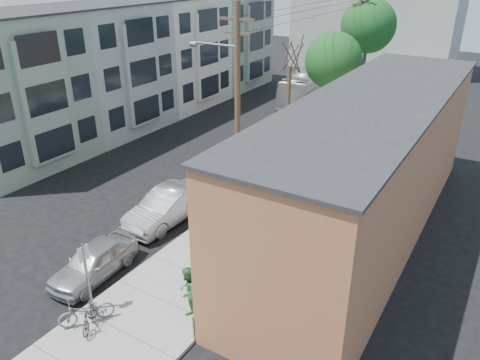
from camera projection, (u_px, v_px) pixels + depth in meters
The scene contains 27 objects.
ground at pixel (148, 227), 22.77m from camera, with size 120.00×120.00×0.00m, color black.
sidewalk at pixel (318, 166), 29.23m from camera, with size 4.50×58.00×0.15m, color gray.
cafe_building at pixel (369, 168), 20.99m from camera, with size 6.60×20.20×6.61m.
apartment_row at pixel (148, 61), 37.24m from camera, with size 6.30×32.00×9.00m.
end_cap_building at pixel (376, 16), 53.60m from camera, with size 18.00×8.00×12.00m, color #A3A39E.
sign_post at pixel (86, 271), 16.49m from camera, with size 0.07×0.45×2.80m.
parking_meter_near at pixel (192, 215), 21.77m from camera, with size 0.14×0.14×1.24m.
parking_meter_far at pixel (283, 152), 29.03m from camera, with size 0.14×0.14×1.24m.
utility_pole_near at pixel (236, 104), 22.70m from camera, with size 3.57×0.28×10.00m.
utility_pole_far at pixel (356, 51), 36.27m from camera, with size 1.80×0.28×10.00m.
tree_bare at pixel (287, 120), 27.26m from camera, with size 0.24×0.24×6.29m.
tree_leafy_mid at pixel (334, 61), 31.57m from camera, with size 3.87×3.87×7.38m.
tree_leafy_far at pixel (368, 26), 36.35m from camera, with size 4.26×4.26×9.13m.
patio_chair_a at pixel (210, 297), 17.11m from camera, with size 0.50×0.50×0.88m, color #113F21, non-canonical shape.
patio_chair_b at pixel (226, 287), 17.62m from camera, with size 0.50×0.50×0.88m, color #113F21, non-canonical shape.
patron_grey at pixel (217, 256), 18.67m from camera, with size 0.67×0.44×1.83m, color gray.
patron_green at pixel (188, 291), 16.67m from camera, with size 0.90×0.70×1.86m, color #2E743A.
cyclist at pixel (257, 207), 22.52m from camera, with size 1.06×0.61×1.65m, color #8B3F14.
cyclist_bike at pixel (257, 214), 22.69m from camera, with size 0.59×1.69×0.89m, color black.
parked_bike_a at pixel (89, 316), 16.17m from camera, with size 0.43×1.52×0.92m, color black.
parked_bike_b at pixel (86, 311), 16.31m from camera, with size 0.67×1.93×1.01m, color slate.
car_0 at pixel (94, 261), 18.93m from camera, with size 1.66×4.13×1.41m, color #A7ABAF.
car_1 at pixel (168, 206), 22.93m from camera, with size 1.75×5.01×1.65m, color #9A9CA2.
car_2 at pixel (245, 160), 28.64m from camera, with size 1.92×4.73×1.37m, color black.
car_3 at pixel (290, 132), 32.93m from camera, with size 2.68×5.82×1.62m, color silver.
car_4 at pixel (314, 114), 37.35m from camera, with size 1.35×3.88×1.28m, color #929599.
bus at pixel (311, 85), 42.44m from camera, with size 2.53×10.83×3.02m, color silver.
Camera 1 is at (14.04, -14.43, 11.76)m, focal length 35.00 mm.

